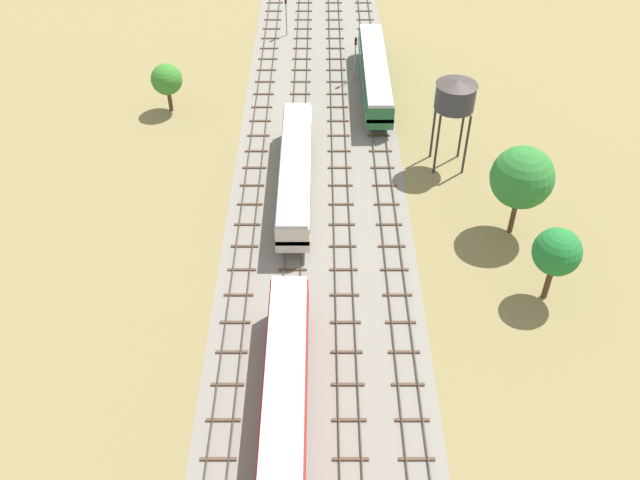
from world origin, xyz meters
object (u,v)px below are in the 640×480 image
signal_post_near (288,11)px  diesel_railcar_centre_mid (377,73)px  water_tower (458,96)px  signal_post_nearest (358,53)px  passenger_coach_left_nearest (286,410)px  diesel_railcar_left_near (297,171)px

signal_post_near → diesel_railcar_centre_mid: bearing=-55.4°
water_tower → signal_post_nearest: 20.18m
water_tower → signal_post_near: (-17.30, 30.35, -4.46)m
signal_post_nearest → signal_post_near: (-8.65, 12.64, -0.12)m
signal_post_nearest → signal_post_near: signal_post_nearest is taller
water_tower → signal_post_near: bearing=119.7°
passenger_coach_left_nearest → diesel_railcar_left_near: size_ratio=1.07×
passenger_coach_left_nearest → diesel_railcar_centre_mid: same height
signal_post_nearest → water_tower: bearing=-64.0°
water_tower → signal_post_nearest: (-8.65, 17.71, -4.34)m
passenger_coach_left_nearest → signal_post_near: signal_post_near is taller
diesel_railcar_centre_mid → water_tower: size_ratio=2.15×
passenger_coach_left_nearest → diesel_railcar_left_near: bearing=90.0°
diesel_railcar_centre_mid → water_tower: water_tower is taller
water_tower → passenger_coach_left_nearest: bearing=-115.6°
water_tower → signal_post_near: size_ratio=1.77×
diesel_railcar_left_near → signal_post_nearest: signal_post_nearest is taller
signal_post_nearest → signal_post_near: bearing=124.4°
passenger_coach_left_nearest → signal_post_near: (-2.16, 62.00, 0.81)m
diesel_railcar_left_near → signal_post_near: size_ratio=3.80×
diesel_railcar_left_near → diesel_railcar_centre_mid: (8.65, 19.48, 0.00)m
diesel_railcar_centre_mid → diesel_railcar_left_near: bearing=-113.9°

